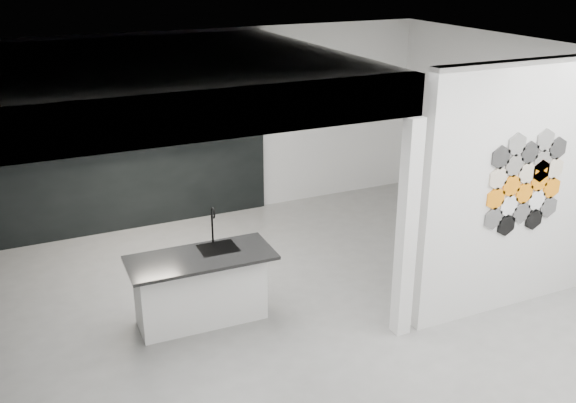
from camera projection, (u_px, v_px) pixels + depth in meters
The scene contains 15 objects.
floor at pixel (291, 304), 7.41m from camera, with size 7.00×6.00×0.01m, color slate.
partition_panel at pixel (517, 190), 6.92m from camera, with size 2.45×0.15×2.80m, color silver.
bay_clad_back at pixel (118, 152), 8.99m from camera, with size 4.40×0.04×2.35m, color black.
bulkhead at pixel (141, 77), 6.83m from camera, with size 4.40×4.00×0.40m, color silver.
corner_column at pixel (407, 231), 6.46m from camera, with size 0.16×0.16×2.35m, color silver.
fascia_beam at pixel (194, 117), 5.20m from camera, with size 4.40×0.16×0.40m, color silver.
display_shelf at pixel (126, 145), 8.90m from camera, with size 3.00×0.15×0.04m, color black.
kitchen_island at pixel (201, 287), 6.93m from camera, with size 1.56×0.72×1.24m.
stockpot at pixel (33, 147), 8.39m from camera, with size 0.25×0.25×0.20m, color black.
kettle at pixel (206, 129), 9.31m from camera, with size 0.18×0.18×0.16m, color black.
glass_bowl at pixel (218, 129), 9.39m from camera, with size 0.16×0.16×0.11m, color gray.
glass_vase at pixel (218, 128), 9.39m from camera, with size 0.10×0.10×0.15m, color gray.
bottle_dark at pixel (110, 139), 8.78m from camera, with size 0.06×0.06×0.17m, color black.
utensil_cup at pixel (61, 147), 8.54m from camera, with size 0.08×0.08×0.10m, color black.
hex_tile_cluster at pixel (526, 183), 6.83m from camera, with size 1.04×0.02×1.16m.
Camera 1 is at (-2.74, -5.87, 3.79)m, focal length 40.00 mm.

